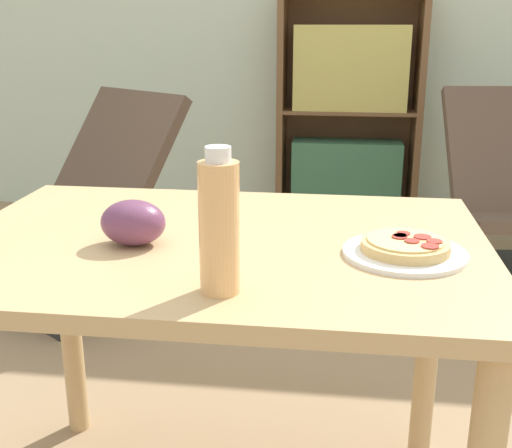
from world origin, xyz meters
TOP-DOWN VIEW (x-y plane):
  - dining_table at (-0.08, -0.09)m, footprint 1.12×0.78m
  - pizza_on_plate at (0.30, -0.14)m, footprint 0.24×0.24m
  - grape_bunch at (-0.24, -0.15)m, footprint 0.13×0.10m
  - drink_bottle at (-0.02, -0.36)m, footprint 0.07×0.07m
  - lounge_chair_near at (-0.89, 1.16)m, footprint 0.86×0.95m
  - bookshelf at (0.22, 2.44)m, footprint 0.82×0.30m

SIDE VIEW (x-z plane):
  - lounge_chair_near at x=-0.89m, z-range -0.15..0.73m
  - bookshelf at x=0.22m, z-range -0.06..1.29m
  - dining_table at x=-0.08m, z-range 0.26..1.00m
  - pizza_on_plate at x=0.30m, z-range 0.73..0.77m
  - grape_bunch at x=-0.24m, z-range 0.74..0.83m
  - drink_bottle at x=-0.02m, z-range 0.73..0.98m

